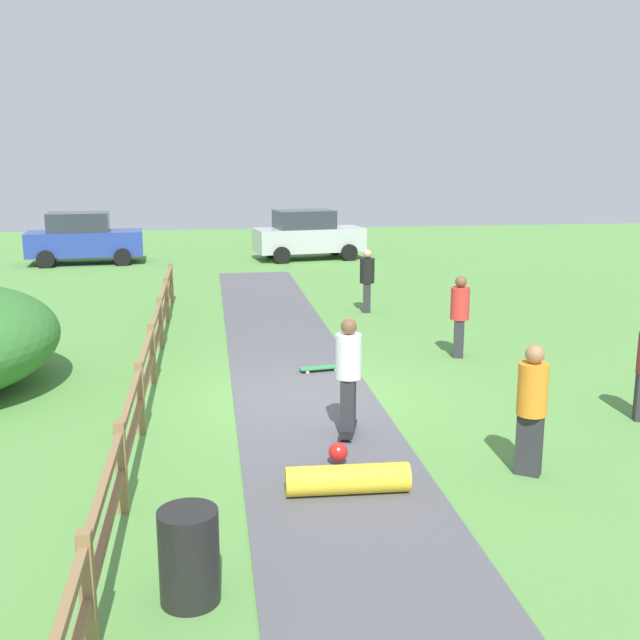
# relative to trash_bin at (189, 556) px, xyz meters

# --- Properties ---
(ground_plane) EXTENTS (60.00, 60.00, 0.00)m
(ground_plane) POSITION_rel_trash_bin_xyz_m (1.80, 5.77, -0.45)
(ground_plane) COLOR #568E42
(asphalt_path) EXTENTS (2.40, 28.00, 0.02)m
(asphalt_path) POSITION_rel_trash_bin_xyz_m (1.80, 5.77, -0.44)
(asphalt_path) COLOR #515156
(asphalt_path) RESTS_ON ground_plane
(wooden_fence) EXTENTS (0.12, 18.12, 1.10)m
(wooden_fence) POSITION_rel_trash_bin_xyz_m (-0.80, 5.77, 0.22)
(wooden_fence) COLOR olive
(wooden_fence) RESTS_ON ground_plane
(trash_bin) EXTENTS (0.56, 0.56, 0.90)m
(trash_bin) POSITION_rel_trash_bin_xyz_m (0.00, 0.00, 0.00)
(trash_bin) COLOR black
(trash_bin) RESTS_ON ground_plane
(skater_riding) EXTENTS (0.47, 0.82, 1.74)m
(skater_riding) POSITION_rel_trash_bin_xyz_m (2.21, 3.96, 0.54)
(skater_riding) COLOR black
(skater_riding) RESTS_ON asphalt_path
(skater_fallen) EXTENTS (1.52, 1.21, 0.36)m
(skater_fallen) POSITION_rel_trash_bin_xyz_m (1.85, 2.06, -0.25)
(skater_fallen) COLOR yellow
(skater_fallen) RESTS_ON asphalt_path
(skateboard_loose) EXTENTS (0.82, 0.32, 0.08)m
(skateboard_loose) POSITION_rel_trash_bin_xyz_m (2.30, 7.29, -0.36)
(skateboard_loose) COLOR #338C4C
(skateboard_loose) RESTS_ON asphalt_path
(bystander_orange) EXTENTS (0.53, 0.53, 1.73)m
(bystander_orange) POSITION_rel_trash_bin_xyz_m (4.27, 2.26, 0.50)
(bystander_orange) COLOR #2D2D33
(bystander_orange) RESTS_ON ground_plane
(bystander_black) EXTENTS (0.45, 0.45, 1.65)m
(bystander_black) POSITION_rel_trash_bin_xyz_m (4.32, 12.68, 0.45)
(bystander_black) COLOR #2D2D33
(bystander_black) RESTS_ON ground_plane
(bystander_red) EXTENTS (0.48, 0.48, 1.67)m
(bystander_red) POSITION_rel_trash_bin_xyz_m (5.25, 8.01, 0.47)
(bystander_red) COLOR #2D2D33
(bystander_red) RESTS_ON ground_plane
(parked_car_silver) EXTENTS (4.42, 2.52, 1.92)m
(parked_car_silver) POSITION_rel_trash_bin_xyz_m (4.12, 23.03, 0.51)
(parked_car_silver) COLOR #B7B7BC
(parked_car_silver) RESTS_ON ground_plane
(parked_car_blue) EXTENTS (4.32, 2.26, 1.92)m
(parked_car_blue) POSITION_rel_trash_bin_xyz_m (-4.37, 23.03, 0.51)
(parked_car_blue) COLOR #283D99
(parked_car_blue) RESTS_ON ground_plane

